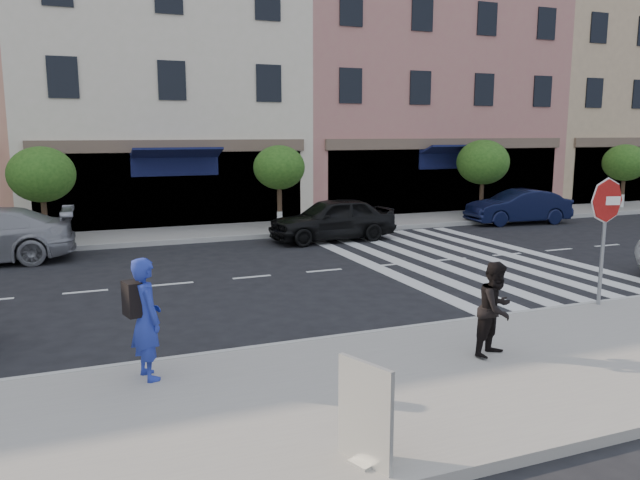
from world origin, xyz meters
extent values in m
plane|color=black|center=(0.00, 0.00, 0.00)|extent=(120.00, 120.00, 0.00)
cube|color=gray|center=(0.00, -3.75, 0.07)|extent=(60.00, 4.50, 0.15)
cube|color=gray|center=(0.00, 11.00, 0.07)|extent=(60.00, 3.00, 0.15)
cube|color=beige|center=(-0.50, 17.00, 5.50)|extent=(11.00, 9.00, 11.00)
cube|color=#AD7467|center=(11.50, 17.00, 6.50)|extent=(13.00, 9.00, 13.00)
cube|color=tan|center=(24.00, 17.00, 6.00)|extent=(12.00, 9.00, 12.00)
cylinder|color=#473323|center=(-5.00, 10.80, 0.95)|extent=(0.18, 0.18, 1.60)
cylinder|color=silver|center=(-5.00, 10.80, 0.45)|extent=(0.20, 0.20, 0.60)
ellipsoid|color=#204B15|center=(-5.00, 10.80, 2.32)|extent=(2.10, 2.10, 1.79)
cylinder|color=#473323|center=(3.00, 10.80, 1.00)|extent=(0.18, 0.18, 1.71)
cylinder|color=silver|center=(3.00, 10.80, 0.45)|extent=(0.20, 0.20, 0.60)
ellipsoid|color=#204B15|center=(3.00, 10.80, 2.38)|extent=(1.90, 1.90, 1.62)
cylinder|color=#473323|center=(12.00, 10.80, 0.98)|extent=(0.18, 0.18, 1.65)
cylinder|color=silver|center=(12.00, 10.80, 0.45)|extent=(0.20, 0.20, 0.60)
ellipsoid|color=#204B15|center=(12.00, 10.80, 2.41)|extent=(2.20, 2.20, 1.87)
cylinder|color=#473323|center=(20.00, 10.80, 0.92)|extent=(0.18, 0.18, 1.54)
cylinder|color=silver|center=(20.00, 10.80, 0.45)|extent=(0.20, 0.20, 0.60)
ellipsoid|color=#204B15|center=(20.00, 10.80, 2.24)|extent=(2.00, 2.00, 1.70)
cylinder|color=gray|center=(5.83, -1.65, 1.34)|extent=(0.09, 0.09, 2.37)
cylinder|color=white|center=(5.83, -1.66, 2.31)|extent=(0.90, 0.27, 0.93)
cylinder|color=#9E1411|center=(5.83, -1.68, 2.31)|extent=(0.84, 0.27, 0.86)
cube|color=white|center=(5.83, -1.71, 2.31)|extent=(0.47, 0.15, 0.17)
imported|color=#21329A|center=(-3.28, -2.18, 1.04)|extent=(0.57, 0.73, 1.78)
imported|color=black|center=(1.96, -3.28, 0.91)|extent=(0.91, 0.82, 1.52)
cube|color=beige|center=(-1.42, -5.50, 0.17)|extent=(0.34, 0.34, 0.04)
cube|color=beige|center=(-1.42, -5.50, 0.72)|extent=(0.32, 0.72, 1.15)
cube|color=#D88C3F|center=(-1.38, -5.49, 0.77)|extent=(0.24, 0.58, 0.88)
imported|color=black|center=(4.04, 8.26, 0.74)|extent=(4.40, 1.92, 1.48)
imported|color=black|center=(12.55, 9.10, 0.69)|extent=(4.30, 1.92, 1.37)
camera|label=1|loc=(-4.18, -11.08, 3.68)|focal=35.00mm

